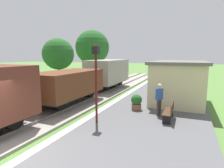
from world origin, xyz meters
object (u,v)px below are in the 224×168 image
at_px(station_hut, 178,81).
at_px(bench_near_hut, 170,111).
at_px(person_waiting, 159,98).
at_px(tree_field_left, 92,47).
at_px(potted_planter, 136,102).
at_px(freight_train, 68,83).
at_px(tree_trackside_far, 58,54).
at_px(lamp_post_near, 96,69).
at_px(bench_down_platform, 179,85).

height_order(station_hut, bench_near_hut, station_hut).
distance_m(station_hut, bench_near_hut, 4.59).
bearing_deg(person_waiting, bench_near_hut, 158.33).
height_order(bench_near_hut, tree_field_left, tree_field_left).
relative_size(station_hut, person_waiting, 3.39).
distance_m(station_hut, person_waiting, 3.99).
height_order(person_waiting, potted_planter, person_waiting).
bearing_deg(station_hut, freight_train, -153.28).
distance_m(person_waiting, tree_field_left, 18.24).
bearing_deg(tree_field_left, person_waiting, -50.25).
relative_size(station_hut, tree_trackside_far, 1.11).
xyz_separation_m(freight_train, lamp_post_near, (3.51, -2.67, 1.20)).
relative_size(freight_train, tree_field_left, 2.79).
distance_m(bench_near_hut, tree_trackside_far, 14.42).
bearing_deg(freight_train, station_hut, 26.72).
height_order(freight_train, station_hut, station_hut).
bearing_deg(tree_trackside_far, potted_planter, -30.03).
height_order(person_waiting, lamp_post_near, lamp_post_near).
distance_m(potted_planter, lamp_post_near, 3.66).
height_order(bench_down_platform, potted_planter, potted_planter).
bearing_deg(tree_trackside_far, freight_train, -47.38).
distance_m(station_hut, potted_planter, 4.04).
bearing_deg(lamp_post_near, person_waiting, 40.51).
distance_m(freight_train, bench_down_platform, 10.22).
xyz_separation_m(bench_down_platform, potted_planter, (-1.98, -7.57, 0.00)).
relative_size(bench_near_hut, person_waiting, 0.88).
height_order(lamp_post_near, tree_trackside_far, tree_trackside_far).
height_order(bench_near_hut, bench_down_platform, same).
bearing_deg(potted_planter, person_waiting, -22.72).
relative_size(bench_near_hut, bench_down_platform, 1.00).
distance_m(lamp_post_near, tree_trackside_far, 12.58).
height_order(station_hut, tree_trackside_far, tree_trackside_far).
bearing_deg(person_waiting, station_hut, -77.69).
xyz_separation_m(tree_trackside_far, tree_field_left, (0.17, 7.28, 1.00)).
distance_m(station_hut, bench_down_platform, 4.35).
height_order(station_hut, person_waiting, station_hut).
xyz_separation_m(freight_train, potted_planter, (4.70, 0.10, -0.88)).
bearing_deg(bench_down_platform, freight_train, -131.08).
xyz_separation_m(bench_near_hut, potted_planter, (-1.98, 1.17, 0.00)).
distance_m(potted_planter, tree_trackside_far, 12.17).
distance_m(lamp_post_near, tree_field_left, 18.37).
bearing_deg(lamp_post_near, bench_down_platform, 72.93).
relative_size(station_hut, bench_down_platform, 3.87).
relative_size(potted_planter, tree_trackside_far, 0.17).
relative_size(lamp_post_near, tree_trackside_far, 0.71).
height_order(freight_train, bench_down_platform, freight_train).
bearing_deg(station_hut, bench_down_platform, 91.49).
bearing_deg(tree_trackside_far, station_hut, -11.90).
bearing_deg(bench_near_hut, bench_down_platform, 90.00).
distance_m(bench_near_hut, lamp_post_near, 4.12).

